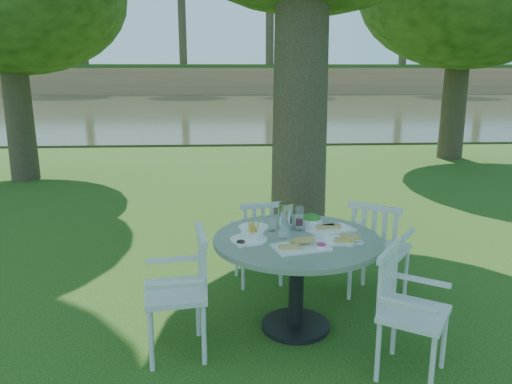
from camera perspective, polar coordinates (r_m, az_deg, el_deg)
ground at (r=5.19m, az=0.13°, el=-9.68°), size 140.00×140.00×0.00m
table at (r=4.01m, az=4.68°, el=-7.38°), size 1.33×1.33×0.78m
chair_ne at (r=4.62m, az=13.65°, el=-5.82°), size 0.64×0.63×0.94m
chair_nw at (r=4.85m, az=0.48°, el=-5.04°), size 0.50×0.47×0.86m
chair_sw at (r=3.75m, az=-7.86°, el=-10.24°), size 0.51×0.54×0.94m
chair_se at (r=3.63m, az=16.31°, el=-11.99°), size 0.60×0.61×0.89m
tableware at (r=4.02m, az=4.03°, el=-4.27°), size 1.05×0.81×0.23m
river at (r=27.83m, az=-2.82°, el=9.53°), size 100.00×28.00×0.12m
far_bank at (r=46.17m, az=-2.84°, el=20.23°), size 100.00×18.00×15.20m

